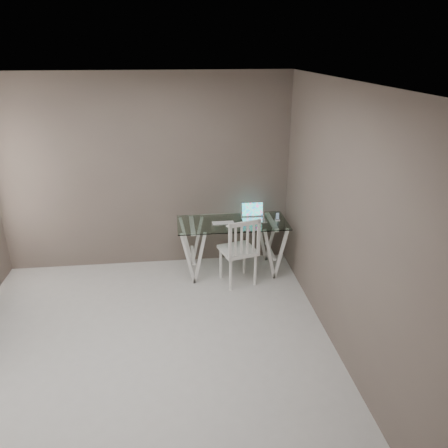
{
  "coord_description": "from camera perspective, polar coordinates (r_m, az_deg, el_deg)",
  "views": [
    {
      "loc": [
        0.38,
        -3.64,
        2.98
      ],
      "look_at": [
        0.99,
        1.53,
        0.85
      ],
      "focal_mm": 35.0,
      "sensor_mm": 36.0,
      "label": 1
    }
  ],
  "objects": [
    {
      "name": "laptop",
      "position": [
        6.06,
        3.84,
        1.12
      ],
      "size": [
        0.32,
        0.26,
        0.23
      ],
      "color": "silver",
      "rests_on": "desk"
    },
    {
      "name": "phone_dock",
      "position": [
        6.06,
        6.99,
        0.75
      ],
      "size": [
        0.06,
        0.06,
        0.12
      ],
      "color": "white",
      "rests_on": "desk"
    },
    {
      "name": "keyboard",
      "position": [
        5.92,
        -0.12,
        0.13
      ],
      "size": [
        0.31,
        0.13,
        0.01
      ],
      "primitive_type": "cube",
      "color": "silver",
      "rests_on": "desk"
    },
    {
      "name": "mouse",
      "position": [
        5.78,
        0.8,
        -0.28
      ],
      "size": [
        0.12,
        0.07,
        0.04
      ],
      "primitive_type": "ellipsoid",
      "color": "white",
      "rests_on": "desk"
    },
    {
      "name": "desk",
      "position": [
        6.1,
        1.07,
        -2.93
      ],
      "size": [
        1.5,
        0.7,
        0.75
      ],
      "color": "silver",
      "rests_on": "ground"
    },
    {
      "name": "chair",
      "position": [
        5.71,
        2.16,
        -3.22
      ],
      "size": [
        0.53,
        0.53,
        0.96
      ],
      "rotation": [
        0.0,
        0.0,
        0.26
      ],
      "color": "white",
      "rests_on": "ground"
    },
    {
      "name": "room",
      "position": [
        3.9,
        -12.92,
        2.74
      ],
      "size": [
        4.5,
        4.52,
        2.71
      ],
      "color": "#BCB9B4",
      "rests_on": "ground"
    }
  ]
}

